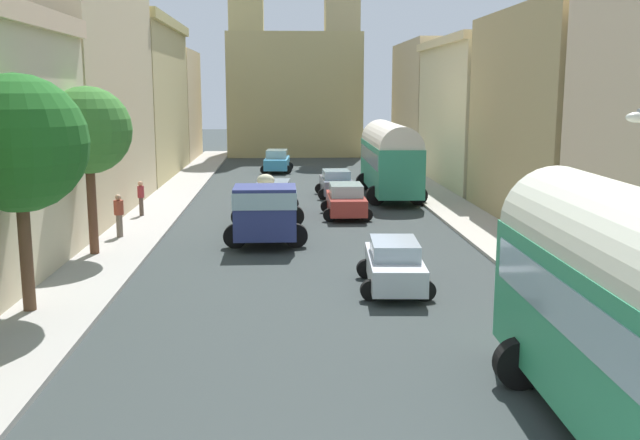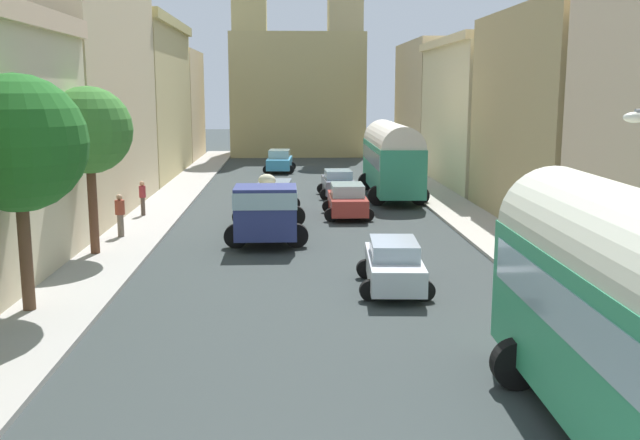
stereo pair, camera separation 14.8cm
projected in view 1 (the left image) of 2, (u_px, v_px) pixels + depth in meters
The scene contains 21 objects.
ground_plane at pixel (308, 214), 34.46m from camera, with size 154.00×154.00×0.00m, color #333A3A.
sidewalk_left at pixel (155, 214), 34.07m from camera, with size 2.50×70.00×0.14m, color #A7A39E.
sidewalk_right at pixel (457, 211), 34.83m from camera, with size 2.50×70.00×0.14m, color #B2ACA0.
building_left_2 at pixel (75, 61), 33.45m from camera, with size 5.01×14.23×14.32m.
building_left_3 at pixel (133, 99), 48.42m from camera, with size 5.99×14.94×10.51m.
building_left_4 at pixel (168, 106), 60.97m from camera, with size 4.66×9.48×9.13m.
building_right_2 at pixel (550, 118), 31.44m from camera, with size 4.05×11.93×9.34m.
building_right_3 at pixel (483, 112), 44.46m from camera, with size 6.09×13.08×8.95m.
building_right_4 at pixel (434, 104), 57.22m from camera, with size 4.97×12.50×9.61m.
distant_church at pixel (294, 77), 64.47m from camera, with size 11.90×6.40×20.31m.
parked_bus_1 at pixel (390, 156), 39.63m from camera, with size 3.29×9.42×4.10m.
cargo_truck_0 at pixel (266, 210), 28.18m from camera, with size 3.18×7.15×2.36m.
car_0 at pixel (274, 197), 34.54m from camera, with size 2.47×4.11×1.58m.
car_1 at pixel (277, 161), 52.04m from camera, with size 2.40×4.06×1.62m.
car_2 at pixel (394, 264), 21.36m from camera, with size 2.28×4.09×1.48m.
car_3 at pixel (346, 200), 33.58m from camera, with size 2.29×3.95×1.55m.
car_4 at pixel (336, 183), 39.99m from camera, with size 2.27×3.73×1.49m.
pedestrian_1 at pixel (141, 197), 33.10m from camera, with size 0.42×0.42×1.74m.
pedestrian_2 at pixel (119, 214), 28.28m from camera, with size 0.51×0.51×1.83m.
roadside_tree_1 at pixel (18, 144), 18.18m from camera, with size 3.53×3.53×6.29m.
roadside_tree_2 at pixel (88, 131), 24.78m from camera, with size 3.02×3.02×6.00m.
Camera 1 is at (-1.24, -6.95, 5.85)m, focal length 40.38 mm.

